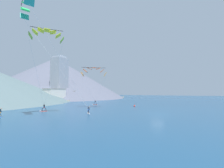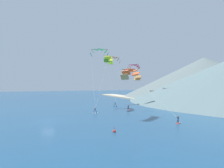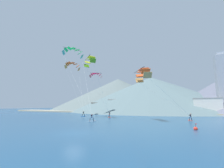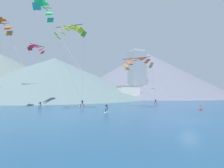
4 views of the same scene
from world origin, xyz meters
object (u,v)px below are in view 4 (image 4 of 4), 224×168
(parafoil_kite_far_left, at_px, (138,62))
(parafoil_kite_mid_center, at_px, (44,9))
(kitesurfer_far_left, at_px, (155,103))
(race_marker_buoy, at_px, (201,109))
(parafoil_kite_distant_high_outer, at_px, (36,48))
(kitesurfer_near_lead, at_px, (41,106))
(kitesurfer_mid_center, at_px, (107,110))
(kitesurfer_near_trail, at_px, (82,105))
(parafoil_kite_near_trail, at_px, (71,31))
(parafoil_kite_near_lead, at_px, (3,25))

(parafoil_kite_far_left, bearing_deg, parafoil_kite_mid_center, -178.17)
(kitesurfer_far_left, distance_m, race_marker_buoy, 15.11)
(kitesurfer_far_left, bearing_deg, parafoil_kite_distant_high_outer, 165.35)
(race_marker_buoy, bearing_deg, kitesurfer_near_lead, 154.47)
(kitesurfer_near_lead, height_order, parafoil_kite_far_left, parafoil_kite_far_left)
(race_marker_buoy, bearing_deg, kitesurfer_mid_center, 170.34)
(kitesurfer_near_trail, bearing_deg, parafoil_kite_far_left, -26.50)
(parafoil_kite_near_trail, bearing_deg, kitesurfer_far_left, 11.70)
(kitesurfer_near_trail, relative_size, kitesurfer_far_left, 1.05)
(kitesurfer_mid_center, bearing_deg, race_marker_buoy, -9.66)
(kitesurfer_mid_center, distance_m, parafoil_kite_far_left, 15.63)
(parafoil_kite_near_trail, distance_m, parafoil_kite_distant_high_outer, 15.26)
(parafoil_kite_near_trail, relative_size, parafoil_kite_far_left, 1.34)
(parafoil_kite_near_lead, xyz_separation_m, parafoil_kite_distant_high_outer, (6.84, 5.88, -3.21))
(parafoil_kite_near_trail, height_order, parafoil_kite_distant_high_outer, parafoil_kite_near_trail)
(kitesurfer_near_lead, height_order, kitesurfer_mid_center, kitesurfer_near_lead)
(parafoil_kite_near_trail, bearing_deg, parafoil_kite_mid_center, -164.54)
(parafoil_kite_far_left, height_order, race_marker_buoy, parafoil_kite_far_left)
(kitesurfer_near_trail, xyz_separation_m, kitesurfer_mid_center, (2.15, -11.80, -0.09))
(parafoil_kite_near_trail, height_order, parafoil_kite_mid_center, parafoil_kite_mid_center)
(parafoil_kite_distant_high_outer, bearing_deg, kitesurfer_far_left, -14.65)
(kitesurfer_mid_center, relative_size, parafoil_kite_far_left, 0.14)
(kitesurfer_near_trail, xyz_separation_m, parafoil_kite_near_trail, (-3.67, -5.34, 16.08))
(kitesurfer_mid_center, bearing_deg, parafoil_kite_far_left, 29.40)
(parafoil_kite_far_left, distance_m, race_marker_buoy, 17.28)
(parafoil_kite_near_lead, bearing_deg, parafoil_kite_distant_high_outer, 40.70)
(kitesurfer_mid_center, relative_size, parafoil_kite_mid_center, 0.09)
(parafoil_kite_near_lead, height_order, race_marker_buoy, parafoil_kite_near_lead)
(parafoil_kite_near_lead, relative_size, parafoil_kite_near_trail, 1.15)
(kitesurfer_near_lead, distance_m, race_marker_buoy, 34.87)
(kitesurfer_near_trail, bearing_deg, parafoil_kite_near_lead, 172.22)
(kitesurfer_near_trail, height_order, kitesurfer_far_left, kitesurfer_near_trail)
(parafoil_kite_mid_center, bearing_deg, kitesurfer_far_left, 12.36)
(kitesurfer_mid_center, bearing_deg, parafoil_kite_near_lead, 144.00)
(kitesurfer_far_left, bearing_deg, parafoil_kite_mid_center, -167.64)
(race_marker_buoy, bearing_deg, kitesurfer_far_left, 92.60)
(parafoil_kite_far_left, bearing_deg, kitesurfer_mid_center, -150.60)
(parafoil_kite_near_trail, relative_size, parafoil_kite_distant_high_outer, 3.69)
(parafoil_kite_far_left, distance_m, parafoil_kite_distant_high_outer, 27.31)
(kitesurfer_near_trail, height_order, race_marker_buoy, kitesurfer_near_trail)
(kitesurfer_mid_center, bearing_deg, parafoil_kite_mid_center, 155.59)
(kitesurfer_near_lead, height_order, parafoil_kite_mid_center, parafoil_kite_mid_center)
(kitesurfer_mid_center, height_order, parafoil_kite_near_trail, parafoil_kite_near_trail)
(parafoil_kite_near_trail, bearing_deg, parafoil_kite_far_left, -2.77)
(parafoil_kite_mid_center, xyz_separation_m, parafoil_kite_far_left, (21.16, 0.68, -8.86))
(kitesurfer_far_left, distance_m, parafoil_kite_mid_center, 36.64)
(parafoil_kite_near_lead, distance_m, parafoil_kite_near_trail, 15.85)
(parafoil_kite_near_lead, xyz_separation_m, parafoil_kite_near_trail, (13.69, -7.71, -2.11))
(parafoil_kite_far_left, bearing_deg, kitesurfer_far_left, 32.88)
(kitesurfer_near_lead, xyz_separation_m, parafoil_kite_far_left, (21.52, -5.92, 10.41))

